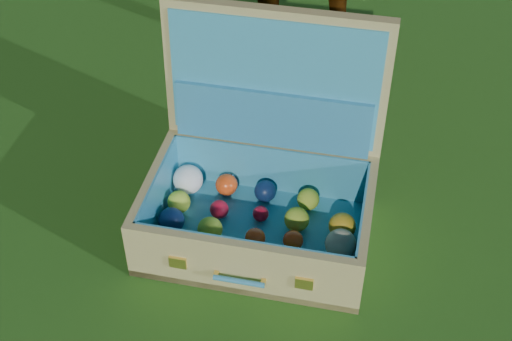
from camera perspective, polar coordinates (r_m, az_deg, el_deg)
The scene contains 2 objects.
ground at distance 1.73m, azimuth -2.74°, elevation -8.45°, with size 60.00×60.00×0.00m, color #215114.
suitcase at distance 1.75m, azimuth 0.53°, elevation -0.55°, with size 0.64×0.54×0.53m.
Camera 1 is at (0.04, -1.11, 1.32)m, focal length 50.00 mm.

